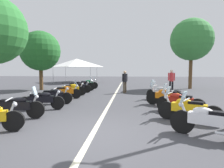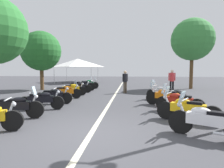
# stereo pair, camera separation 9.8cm
# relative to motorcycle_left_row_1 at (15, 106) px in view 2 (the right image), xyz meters

# --- Properties ---
(ground_plane) EXTENTS (80.00, 80.00, 0.00)m
(ground_plane) POSITION_rel_motorcycle_left_row_1_xyz_m (-1.34, -3.16, -0.47)
(ground_plane) COLOR #424247
(lane_centre_stripe) EXTENTS (27.80, 0.16, 0.01)m
(lane_centre_stripe) POSITION_rel_motorcycle_left_row_1_xyz_m (5.48, -3.16, -0.47)
(lane_centre_stripe) COLOR beige
(lane_centre_stripe) RESTS_ON ground_plane
(motorcycle_left_row_1) EXTENTS (0.77, 2.13, 1.22)m
(motorcycle_left_row_1) POSITION_rel_motorcycle_left_row_1_xyz_m (0.00, 0.00, 0.00)
(motorcycle_left_row_1) COLOR black
(motorcycle_left_row_1) RESTS_ON ground_plane
(motorcycle_left_row_2) EXTENTS (0.69, 2.07, 0.99)m
(motorcycle_left_row_2) POSITION_rel_motorcycle_left_row_1_xyz_m (1.66, -0.22, -0.02)
(motorcycle_left_row_2) COLOR black
(motorcycle_left_row_2) RESTS_ON ground_plane
(motorcycle_left_row_3) EXTENTS (0.68, 2.01, 0.99)m
(motorcycle_left_row_3) POSITION_rel_motorcycle_left_row_1_xyz_m (3.08, -0.19, -0.02)
(motorcycle_left_row_3) COLOR black
(motorcycle_left_row_3) RESTS_ON ground_plane
(motorcycle_left_row_4) EXTENTS (0.84, 1.98, 1.19)m
(motorcycle_left_row_4) POSITION_rel_motorcycle_left_row_1_xyz_m (4.83, -0.24, -0.01)
(motorcycle_left_row_4) COLOR black
(motorcycle_left_row_4) RESTS_ON ground_plane
(motorcycle_left_row_5) EXTENTS (0.88, 2.08, 0.99)m
(motorcycle_left_row_5) POSITION_rel_motorcycle_left_row_1_xyz_m (6.26, -0.16, -0.02)
(motorcycle_left_row_5) COLOR black
(motorcycle_left_row_5) RESTS_ON ground_plane
(motorcycle_left_row_6) EXTENTS (0.72, 2.05, 0.98)m
(motorcycle_left_row_6) POSITION_rel_motorcycle_left_row_1_xyz_m (7.89, -0.23, -0.03)
(motorcycle_left_row_6) COLOR black
(motorcycle_left_row_6) RESTS_ON ground_plane
(motorcycle_left_row_7) EXTENTS (0.68, 2.20, 1.23)m
(motorcycle_left_row_7) POSITION_rel_motorcycle_left_row_1_xyz_m (9.34, -0.19, 0.01)
(motorcycle_left_row_7) COLOR black
(motorcycle_left_row_7) RESTS_ON ground_plane
(motorcycle_left_row_8) EXTENTS (0.67, 2.15, 1.20)m
(motorcycle_left_row_8) POSITION_rel_motorcycle_left_row_1_xyz_m (10.93, -0.23, -0.01)
(motorcycle_left_row_8) COLOR black
(motorcycle_left_row_8) RESTS_ON ground_plane
(motorcycle_right_row_0) EXTENTS (1.16, 1.90, 1.23)m
(motorcycle_right_row_0) POSITION_rel_motorcycle_left_row_1_xyz_m (-1.37, -6.34, 0.01)
(motorcycle_right_row_0) COLOR black
(motorcycle_right_row_0) RESTS_ON ground_plane
(motorcycle_right_row_1) EXTENTS (1.14, 2.02, 1.22)m
(motorcycle_right_row_1) POSITION_rel_motorcycle_left_row_1_xyz_m (0.21, -6.27, 0.00)
(motorcycle_right_row_1) COLOR black
(motorcycle_right_row_1) RESTS_ON ground_plane
(motorcycle_right_row_2) EXTENTS (1.06, 1.89, 1.22)m
(motorcycle_right_row_2) POSITION_rel_motorcycle_left_row_1_xyz_m (1.63, -6.33, 0.00)
(motorcycle_right_row_2) COLOR black
(motorcycle_right_row_2) RESTS_ON ground_plane
(motorcycle_right_row_3) EXTENTS (1.14, 1.99, 1.23)m
(motorcycle_right_row_3) POSITION_rel_motorcycle_left_row_1_xyz_m (3.13, -6.06, 0.01)
(motorcycle_right_row_3) COLOR black
(motorcycle_right_row_3) RESTS_ON ground_plane
(motorcycle_right_row_4) EXTENTS (1.15, 1.91, 1.20)m
(motorcycle_right_row_4) POSITION_rel_motorcycle_left_row_1_xyz_m (4.74, -6.17, -0.01)
(motorcycle_right_row_4) COLOR black
(motorcycle_right_row_4) RESTS_ON ground_plane
(bystander_0) EXTENTS (0.32, 0.53, 1.79)m
(bystander_0) POSITION_rel_motorcycle_left_row_1_xyz_m (8.62, -7.46, 0.58)
(bystander_0) COLOR black
(bystander_0) RESTS_ON ground_plane
(bystander_1) EXTENTS (0.40, 0.40, 1.71)m
(bystander_1) POSITION_rel_motorcycle_left_row_1_xyz_m (8.02, -3.85, 0.53)
(bystander_1) COLOR brown
(bystander_1) RESTS_ON ground_plane
(roadside_tree_0) EXTENTS (3.43, 3.43, 5.12)m
(roadside_tree_0) POSITION_rel_motorcycle_left_row_1_xyz_m (9.52, 3.53, 2.92)
(roadside_tree_0) COLOR brown
(roadside_tree_0) RESTS_ON ground_plane
(roadside_tree_2) EXTENTS (3.84, 3.84, 6.46)m
(roadside_tree_2) POSITION_rel_motorcycle_left_row_1_xyz_m (11.81, -9.86, 4.05)
(roadside_tree_2) COLOR brown
(roadside_tree_2) RESTS_ON ground_plane
(event_tent) EXTENTS (5.25, 5.25, 3.20)m
(event_tent) POSITION_rel_motorcycle_left_row_1_xyz_m (18.80, 2.92, 2.18)
(event_tent) COLOR white
(event_tent) RESTS_ON ground_plane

